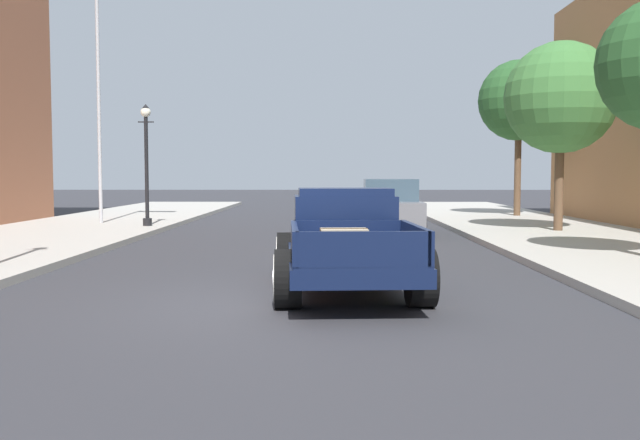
{
  "coord_description": "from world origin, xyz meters",
  "views": [
    {
      "loc": [
        0.62,
        -9.72,
        1.8
      ],
      "look_at": [
        0.48,
        2.56,
        1.0
      ],
      "focal_mm": 39.67,
      "sensor_mm": 36.0,
      "label": 1
    }
  ],
  "objects_px": {
    "street_lamp_far": "(146,155)",
    "flagpole": "(105,55)",
    "car_background_grey": "(390,208)",
    "street_tree_second": "(561,98)",
    "street_tree_third": "(519,101)",
    "hotrod_truck_navy": "(345,241)"
  },
  "relations": [
    {
      "from": "hotrod_truck_navy",
      "to": "street_lamp_far",
      "type": "height_order",
      "value": "street_lamp_far"
    },
    {
      "from": "street_lamp_far",
      "to": "flagpole",
      "type": "xyz_separation_m",
      "value": [
        -1.7,
        1.37,
        3.39
      ]
    },
    {
      "from": "flagpole",
      "to": "street_tree_third",
      "type": "distance_m",
      "value": 15.63
    },
    {
      "from": "flagpole",
      "to": "street_tree_third",
      "type": "bearing_deg",
      "value": 16.19
    },
    {
      "from": "car_background_grey",
      "to": "street_lamp_far",
      "type": "distance_m",
      "value": 7.87
    },
    {
      "from": "street_lamp_far",
      "to": "street_tree_third",
      "type": "xyz_separation_m",
      "value": [
        13.27,
        5.72,
        2.28
      ]
    },
    {
      "from": "car_background_grey",
      "to": "street_tree_second",
      "type": "relative_size",
      "value": 0.79
    },
    {
      "from": "street_tree_second",
      "to": "street_tree_third",
      "type": "distance_m",
      "value": 7.46
    },
    {
      "from": "street_tree_third",
      "to": "street_lamp_far",
      "type": "bearing_deg",
      "value": -156.69
    },
    {
      "from": "car_background_grey",
      "to": "street_tree_third",
      "type": "distance_m",
      "value": 9.74
    },
    {
      "from": "car_background_grey",
      "to": "street_tree_second",
      "type": "height_order",
      "value": "street_tree_second"
    },
    {
      "from": "flagpole",
      "to": "street_tree_second",
      "type": "relative_size",
      "value": 1.67
    },
    {
      "from": "hotrod_truck_navy",
      "to": "street_tree_second",
      "type": "relative_size",
      "value": 0.92
    },
    {
      "from": "hotrod_truck_navy",
      "to": "car_background_grey",
      "type": "height_order",
      "value": "car_background_grey"
    },
    {
      "from": "hotrod_truck_navy",
      "to": "street_tree_second",
      "type": "distance_m",
      "value": 12.1
    },
    {
      "from": "street_tree_third",
      "to": "hotrod_truck_navy",
      "type": "bearing_deg",
      "value": -113.0
    },
    {
      "from": "hotrod_truck_navy",
      "to": "flagpole",
      "type": "xyz_separation_m",
      "value": [
        -7.72,
        12.73,
        5.02
      ]
    },
    {
      "from": "car_background_grey",
      "to": "flagpole",
      "type": "xyz_separation_m",
      "value": [
        -9.31,
        2.55,
        5.0
      ]
    },
    {
      "from": "car_background_grey",
      "to": "flagpole",
      "type": "bearing_deg",
      "value": 164.67
    },
    {
      "from": "street_lamp_far",
      "to": "street_tree_third",
      "type": "bearing_deg",
      "value": 23.31
    },
    {
      "from": "street_lamp_far",
      "to": "car_background_grey",
      "type": "bearing_deg",
      "value": -8.81
    },
    {
      "from": "flagpole",
      "to": "street_tree_second",
      "type": "distance_m",
      "value": 14.63
    }
  ]
}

